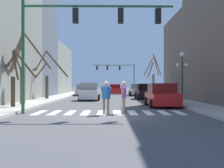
{
  "coord_description": "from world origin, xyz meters",
  "views": [
    {
      "loc": [
        0.04,
        -13.7,
        1.64
      ],
      "look_at": [
        0.35,
        23.26,
        1.69
      ],
      "focal_mm": 42.0,
      "sensor_mm": 36.0,
      "label": 1
    }
  ],
  "objects": [
    {
      "name": "pedestrian_on_left_sidewalk",
      "position": [
        -0.17,
        0.54,
        1.07
      ],
      "size": [
        0.64,
        0.59,
        1.8
      ],
      "rotation": [
        0.0,
        0.0,
        5.55
      ],
      "color": "#7A705B",
      "rests_on": "ground_plane"
    },
    {
      "name": "street_tree_right_near",
      "position": [
        -6.69,
        6.22,
        2.85
      ],
      "size": [
        3.59,
        1.58,
        5.59
      ],
      "color": "brown",
      "rests_on": "sidewalk_left"
    },
    {
      "name": "street_tree_left_far",
      "position": [
        6.84,
        27.34,
        3.01
      ],
      "size": [
        2.41,
        2.97,
        6.26
      ],
      "color": "brown",
      "rests_on": "sidewalk_right"
    },
    {
      "name": "building_row_left",
      "position": [
        -10.64,
        15.49,
        5.6
      ],
      "size": [
        6.0,
        44.89,
        13.84
      ],
      "color": "#515B66",
      "rests_on": "ground_plane"
    },
    {
      "name": "car_parked_left_far",
      "position": [
        -2.04,
        13.43,
        0.83
      ],
      "size": [
        2.06,
        4.13,
        1.81
      ],
      "rotation": [
        0.0,
        0.0,
        -1.57
      ],
      "color": "white",
      "rests_on": "ground_plane"
    },
    {
      "name": "street_tree_right_mid",
      "position": [
        -6.33,
        4.16,
        1.96
      ],
      "size": [
        1.36,
        1.53,
        3.89
      ],
      "color": "#473828",
      "rests_on": "sidewalk_left"
    },
    {
      "name": "crosswalk_stripes",
      "position": [
        0.0,
        1.46,
        0.0
      ],
      "size": [
        8.55,
        2.6,
        0.01
      ],
      "color": "white",
      "rests_on": "ground_plane"
    },
    {
      "name": "car_driving_away_lane",
      "position": [
        0.94,
        31.13,
        0.78
      ],
      "size": [
        2.16,
        4.18,
        1.67
      ],
      "rotation": [
        0.0,
        0.0,
        1.57
      ],
      "color": "red",
      "rests_on": "ground_plane"
    },
    {
      "name": "street_tree_left_near",
      "position": [
        -6.46,
        13.88,
        2.32
      ],
      "size": [
        3.72,
        1.28,
        5.12
      ],
      "color": "brown",
      "rests_on": "sidewalk_left"
    },
    {
      "name": "car_parked_right_near",
      "position": [
        -3.91,
        25.18,
        0.77
      ],
      "size": [
        2.11,
        4.65,
        1.64
      ],
      "rotation": [
        0.0,
        0.0,
        1.57
      ],
      "color": "silver",
      "rests_on": "ground_plane"
    },
    {
      "name": "car_at_intersection",
      "position": [
        3.92,
        24.2,
        0.8
      ],
      "size": [
        2.09,
        4.61,
        1.72
      ],
      "rotation": [
        0.0,
        0.0,
        1.57
      ],
      "color": "silver",
      "rests_on": "ground_plane"
    },
    {
      "name": "pedestrian_crossing_street",
      "position": [
        0.83,
        1.2,
        1.07
      ],
      "size": [
        0.27,
        0.78,
        1.81
      ],
      "rotation": [
        0.0,
        0.0,
        1.64
      ],
      "color": "#7A705B",
      "rests_on": "ground_plane"
    },
    {
      "name": "traffic_signal_far",
      "position": [
        1.69,
        37.91,
        4.4
      ],
      "size": [
        8.22,
        0.28,
        5.85
      ],
      "color": "#236038",
      "rests_on": "ground_plane"
    },
    {
      "name": "car_parked_left_near",
      "position": [
        3.96,
        15.73,
        0.8
      ],
      "size": [
        2.01,
        4.28,
        1.72
      ],
      "rotation": [
        0.0,
        0.0,
        1.57
      ],
      "color": "black",
      "rests_on": "ground_plane"
    },
    {
      "name": "street_lamp_right_corner",
      "position": [
        5.78,
        6.98,
        3.03
      ],
      "size": [
        0.95,
        0.36,
        4.05
      ],
      "color": "#1E4C2D",
      "rests_on": "sidewalk_right"
    },
    {
      "name": "ground_plane",
      "position": [
        0.0,
        0.0,
        0.0
      ],
      "size": [
        240.0,
        240.0,
        0.0
      ],
      "primitive_type": "plane",
      "color": "#4C4C4F"
    },
    {
      "name": "car_parked_right_mid",
      "position": [
        3.88,
        5.61,
        0.8
      ],
      "size": [
        2.18,
        4.37,
        1.72
      ],
      "rotation": [
        0.0,
        0.0,
        1.57
      ],
      "color": "red",
      "rests_on": "ground_plane"
    },
    {
      "name": "traffic_signal_near",
      "position": [
        -1.66,
        1.01,
        4.85
      ],
      "size": [
        8.53,
        0.28,
        6.44
      ],
      "color": "#236038",
      "rests_on": "ground_plane"
    }
  ]
}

